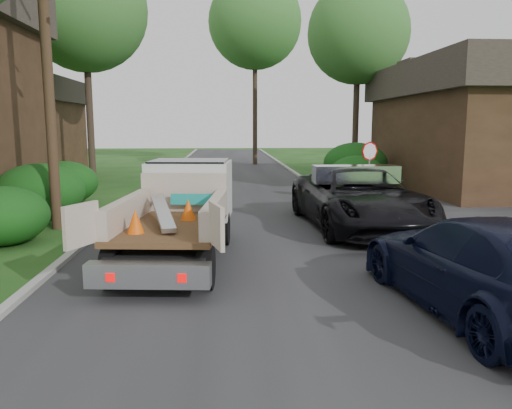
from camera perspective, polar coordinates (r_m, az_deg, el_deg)
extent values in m
plane|color=#163F12|center=(10.60, -1.17, -7.90)|extent=(120.00, 120.00, 0.00)
cube|color=#28282B|center=(20.37, -2.35, 0.30)|extent=(8.00, 90.00, 0.02)
cube|color=#9E9E99|center=(20.69, -13.78, 0.34)|extent=(0.20, 90.00, 0.12)
cube|color=#9E9E99|center=(20.85, 8.99, 0.55)|extent=(0.20, 90.00, 0.12)
cylinder|color=slate|center=(20.04, 12.75, 2.81)|extent=(0.06, 0.06, 2.00)
cylinder|color=#B20A0A|center=(19.96, 12.86, 5.95)|extent=(0.71, 0.32, 0.76)
cylinder|color=#382619|center=(16.08, -22.80, 15.17)|extent=(0.30, 0.30, 10.00)
cube|color=#332215|center=(34.70, -25.90, 6.73)|extent=(7.00, 7.00, 4.50)
cube|color=#332B26|center=(34.76, -26.24, 11.58)|extent=(7.56, 7.56, 1.40)
cube|color=#332B26|center=(34.81, -26.32, 12.73)|extent=(1.05, 7.56, 0.20)
cube|color=#332215|center=(27.62, 25.67, 6.39)|extent=(9.00, 12.00, 4.50)
cube|color=#332B26|center=(27.70, 26.11, 12.69)|extent=(9.72, 12.96, 1.60)
cube|color=#332B26|center=(27.77, 26.23, 14.34)|extent=(9.72, 1.80, 0.20)
ellipsoid|color=#0F4210|center=(14.53, -26.96, -1.16)|extent=(2.34, 2.34, 1.53)
ellipsoid|color=#0F4210|center=(17.84, -23.48, 1.34)|extent=(2.86, 2.86, 1.87)
ellipsoid|color=#0F4210|center=(21.24, -21.05, 2.36)|extent=(2.60, 2.60, 1.70)
ellipsoid|color=#0F4210|center=(24.05, 11.46, 3.49)|extent=(2.60, 2.60, 1.70)
ellipsoid|color=#0F4210|center=(27.10, 11.27, 4.64)|extent=(3.38, 3.38, 2.21)
cylinder|color=#2D2119|center=(28.08, -18.55, 11.43)|extent=(0.36, 0.36, 9.00)
sphere|color=#316425|center=(28.66, -19.03, 20.44)|extent=(6.40, 6.40, 6.40)
cylinder|color=#2D2119|center=(31.17, 11.37, 10.97)|extent=(0.36, 0.36, 8.50)
sphere|color=#316425|center=(31.62, 11.62, 18.68)|extent=(6.00, 6.00, 6.00)
cylinder|color=#2D2119|center=(40.28, -0.11, 12.43)|extent=(0.36, 0.36, 11.00)
sphere|color=#316425|center=(40.98, -0.12, 20.13)|extent=(7.20, 7.20, 7.20)
cylinder|color=black|center=(13.30, -11.47, -2.70)|extent=(0.36, 0.87, 0.85)
cylinder|color=black|center=(13.02, -3.73, -2.79)|extent=(0.36, 0.87, 0.85)
cylinder|color=black|center=(9.94, -16.15, -6.86)|extent=(0.36, 0.87, 0.85)
cylinder|color=black|center=(9.55, -5.75, -7.19)|extent=(0.36, 0.87, 0.85)
cube|color=black|center=(11.46, -9.02, -3.69)|extent=(2.38, 5.63, 0.23)
cube|color=silver|center=(13.24, -7.54, 1.71)|extent=(2.22, 1.88, 1.47)
cube|color=black|center=(13.19, -7.58, 3.95)|extent=(2.07, 1.73, 0.52)
cube|color=#472D19|center=(10.75, -9.71, -2.59)|extent=(2.38, 3.58, 0.11)
cube|color=beige|center=(12.31, -8.23, 1.37)|extent=(2.08, 0.28, 0.95)
cube|color=beige|center=(10.91, -14.63, -0.81)|extent=(0.53, 3.22, 0.57)
cube|color=beige|center=(10.54, -4.72, -0.89)|extent=(0.53, 3.22, 0.57)
cube|color=silver|center=(8.93, -12.20, -7.87)|extent=(2.20, 0.53, 0.43)
cube|color=#B20505|center=(8.94, -16.33, -8.02)|extent=(0.15, 0.05, 0.15)
cube|color=#B20505|center=(8.64, -8.47, -8.33)|extent=(0.15, 0.05, 0.15)
cube|color=beige|center=(9.21, -19.33, -2.21)|extent=(0.43, 0.80, 0.76)
cube|color=beige|center=(8.65, -4.54, -2.42)|extent=(0.29, 0.84, 0.76)
cube|color=silver|center=(10.82, -10.64, -0.81)|extent=(0.82, 2.45, 0.44)
cone|color=#F2590A|center=(10.00, -13.63, -1.87)|extent=(0.37, 0.37, 0.47)
cone|color=#F2590A|center=(11.19, -7.76, -0.56)|extent=(0.37, 0.37, 0.47)
cube|color=#148C84|center=(12.06, -7.30, 0.59)|extent=(1.04, 0.19, 0.27)
imported|color=black|center=(15.32, 11.67, 0.69)|extent=(3.40, 6.76, 1.84)
imported|color=black|center=(9.00, 24.66, -6.36)|extent=(2.83, 5.86, 1.65)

